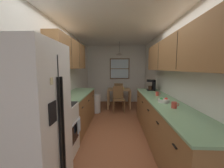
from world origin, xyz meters
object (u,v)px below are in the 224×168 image
refrigerator (30,123)px  dining_chair_far (119,92)px  microwave_over_range (46,61)px  dining_table (119,92)px  mug_by_coffeemaker (174,105)px  table_serving_bowl (122,88)px  mug_spare (157,94)px  stove_range (56,131)px  coffee_maker (152,85)px  trash_bin (96,104)px  storage_canister (66,95)px  fruit_bowl (164,100)px  dining_chair_near (118,98)px

refrigerator → dining_chair_far: size_ratio=2.04×
microwave_over_range → dining_table: microwave_over_range is taller
microwave_over_range → mug_by_coffeemaker: microwave_over_range is taller
microwave_over_range → table_serving_bowl: microwave_over_range is taller
dining_table → mug_spare: mug_spare is taller
refrigerator → stove_range: size_ratio=1.67×
coffee_maker → table_serving_bowl: coffee_maker is taller
refrigerator → dining_table: size_ratio=2.07×
trash_bin → microwave_over_range: bearing=-99.4°
microwave_over_range → storage_canister: 0.86m
stove_range → dining_table: size_ratio=1.24×
coffee_maker → table_serving_bowl: size_ratio=1.63×
stove_range → fruit_bowl: (1.94, 0.38, 0.47)m
refrigerator → mug_by_coffeemaker: (1.93, 0.74, 0.03)m
dining_chair_near → mug_spare: (0.90, -1.60, 0.45)m
trash_bin → table_serving_bowl: (0.94, 0.72, 0.45)m
stove_range → dining_chair_far: (1.11, 3.74, 0.03)m
refrigerator → storage_canister: refrigerator is taller
refrigerator → dining_chair_far: refrigerator is taller
dining_chair_near → table_serving_bowl: (0.14, 0.59, 0.26)m
storage_canister → table_serving_bowl: 2.95m
refrigerator → mug_spare: bearing=42.0°
dining_chair_far → storage_canister: storage_canister is taller
stove_range → refrigerator: bearing=-86.2°
stove_range → coffee_maker: coffee_maker is taller
stove_range → table_serving_bowl: bearing=68.9°
refrigerator → trash_bin: refrigerator is taller
fruit_bowl → refrigerator: bearing=-149.3°
mug_by_coffeemaker → trash_bin: bearing=124.4°
mug_by_coffeemaker → microwave_over_range: bearing=-180.0°
coffee_maker → table_serving_bowl: bearing=120.8°
coffee_maker → mug_spare: 0.80m
stove_range → microwave_over_range: bearing=180.0°
microwave_over_range → dining_chair_near: size_ratio=0.62×
microwave_over_range → fruit_bowl: 2.21m
dining_chair_far → trash_bin: bearing=-122.8°
microwave_over_range → dining_chair_far: bearing=71.8°
dining_chair_near → storage_canister: 2.40m
table_serving_bowl → trash_bin: bearing=-142.4°
mug_spare → dining_chair_near: bearing=119.5°
trash_bin → dining_chair_near: bearing=9.5°
mug_spare → dining_chair_far: bearing=107.9°
dining_chair_far → stove_range: bearing=-106.6°
refrigerator → mug_spare: size_ratio=16.97×
dining_table → mug_by_coffeemaker: bearing=-74.8°
stove_range → mug_by_coffeemaker: bearing=0.0°
coffee_maker → table_serving_bowl: (-0.83, 1.40, -0.30)m
refrigerator → mug_by_coffeemaker: refrigerator is taller
dining_chair_near → trash_bin: 0.83m
dining_chair_near → dining_chair_far: bearing=89.0°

